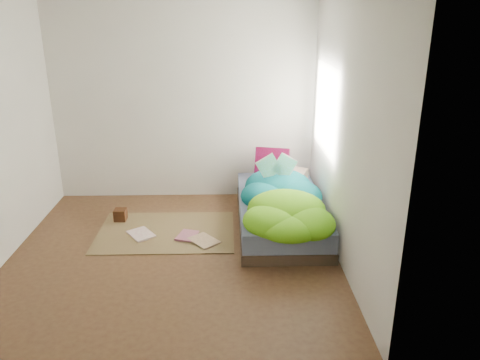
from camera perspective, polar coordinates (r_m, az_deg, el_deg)
name	(u,v)px	position (r m, az deg, el deg)	size (l,w,h in m)	color
ground	(174,255)	(5.15, -8.05, -9.01)	(3.50, 3.50, 0.00)	#472A1B
room_walls	(167,105)	(4.60, -8.86, 9.04)	(3.54, 3.54, 2.62)	silver
bed	(280,212)	(5.72, 4.90, -3.93)	(1.00, 2.00, 0.34)	#342C1C
duvet	(283,193)	(5.39, 5.26, -1.55)	(0.96, 1.84, 0.34)	#06656A
rug	(166,232)	(5.65, -8.98, -6.25)	(1.60, 1.10, 0.01)	brown
pillow_floral	(282,176)	(6.23, 5.12, 0.47)	(0.61, 0.38, 0.14)	beige
pillow_magenta	(272,164)	(6.21, 3.92, 1.90)	(0.44, 0.14, 0.44)	#4E0517
open_book	(277,159)	(5.64, 4.55, 2.62)	(0.41, 0.09, 0.25)	green
wooden_box	(120,215)	(6.03, -14.37, -4.12)	(0.14, 0.14, 0.14)	#3A1B0D
floor_book_a	(132,237)	(5.56, -13.07, -6.78)	(0.24, 0.32, 0.02)	white
floor_book_b	(179,235)	(5.52, -7.48, -6.62)	(0.21, 0.28, 0.03)	#B2677A
floor_book_c	(195,244)	(5.29, -5.51, -7.81)	(0.25, 0.33, 0.03)	tan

